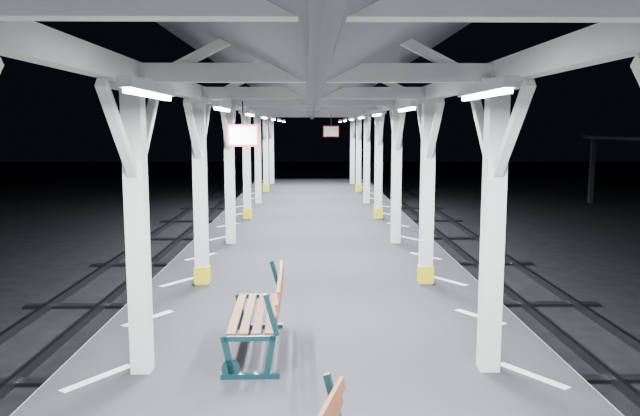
{
  "coord_description": "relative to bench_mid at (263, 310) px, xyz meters",
  "views": [
    {
      "loc": [
        -0.05,
        -8.91,
        3.79
      ],
      "look_at": [
        0.12,
        3.37,
        2.2
      ],
      "focal_mm": 35.0,
      "sensor_mm": 36.0,
      "label": 1
    }
  ],
  "objects": [
    {
      "name": "ground",
      "position": [
        0.65,
        1.36,
        -1.52
      ],
      "size": [
        120.0,
        120.0,
        0.0
      ],
      "primitive_type": "plane",
      "color": "black",
      "rests_on": "ground"
    },
    {
      "name": "hazard_stripes_right",
      "position": [
        3.1,
        1.36,
        -0.52
      ],
      "size": [
        1.0,
        48.0,
        0.01
      ],
      "primitive_type": "cube",
      "color": "silver",
      "rests_on": "platform"
    },
    {
      "name": "hazard_stripes_left",
      "position": [
        -1.8,
        1.36,
        -0.52
      ],
      "size": [
        1.0,
        48.0,
        0.01
      ],
      "primitive_type": "cube",
      "color": "silver",
      "rests_on": "platform"
    },
    {
      "name": "canopy",
      "position": [
        0.65,
        1.34,
        3.03
      ],
      "size": [
        5.4,
        49.0,
        4.65
      ],
      "color": "silver",
      "rests_on": "platform"
    },
    {
      "name": "platform",
      "position": [
        0.65,
        1.36,
        -1.02
      ],
      "size": [
        6.0,
        50.0,
        1.0
      ],
      "primitive_type": "cube",
      "color": "black",
      "rests_on": "ground"
    },
    {
      "name": "bench_mid",
      "position": [
        0.0,
        0.0,
        0.0
      ],
      "size": [
        0.73,
        1.83,
        0.98
      ],
      "rotation": [
        0.0,
        0.0,
        0.03
      ],
      "color": "#0F2930",
      "rests_on": "platform"
    }
  ]
}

